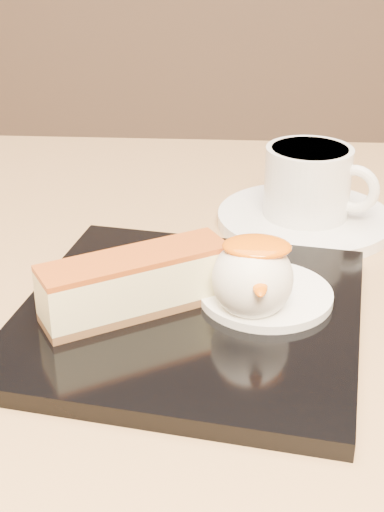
# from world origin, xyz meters

# --- Properties ---
(table) EXTENTS (0.80, 0.80, 0.72)m
(table) POSITION_xyz_m (0.00, 0.00, 0.56)
(table) COLOR black
(table) RESTS_ON ground
(dessert_plate) EXTENTS (0.25, 0.25, 0.01)m
(dessert_plate) POSITION_xyz_m (0.03, -0.00, 0.73)
(dessert_plate) COLOR black
(dessert_plate) RESTS_ON table
(cheesecake) EXTENTS (0.12, 0.09, 0.04)m
(cheesecake) POSITION_xyz_m (-0.01, -0.01, 0.75)
(cheesecake) COLOR brown
(cheesecake) RESTS_ON dessert_plate
(cream_smear) EXTENTS (0.09, 0.09, 0.01)m
(cream_smear) POSITION_xyz_m (0.08, 0.01, 0.73)
(cream_smear) COLOR white
(cream_smear) RESTS_ON dessert_plate
(ice_cream_scoop) EXTENTS (0.05, 0.05, 0.05)m
(ice_cream_scoop) POSITION_xyz_m (0.07, -0.01, 0.76)
(ice_cream_scoop) COLOR white
(ice_cream_scoop) RESTS_ON cream_smear
(mango_sauce) EXTENTS (0.04, 0.03, 0.01)m
(mango_sauce) POSITION_xyz_m (0.07, -0.00, 0.78)
(mango_sauce) COLOR #E56107
(mango_sauce) RESTS_ON ice_cream_scoop
(mint_sprig) EXTENTS (0.03, 0.02, 0.00)m
(mint_sprig) POSITION_xyz_m (0.05, 0.04, 0.74)
(mint_sprig) COLOR #2A822E
(mint_sprig) RESTS_ON cream_smear
(saucer) EXTENTS (0.15, 0.15, 0.01)m
(saucer) POSITION_xyz_m (0.12, 0.16, 0.72)
(saucer) COLOR white
(saucer) RESTS_ON table
(coffee_cup) EXTENTS (0.09, 0.07, 0.06)m
(coffee_cup) POSITION_xyz_m (0.12, 0.16, 0.76)
(coffee_cup) COLOR white
(coffee_cup) RESTS_ON saucer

